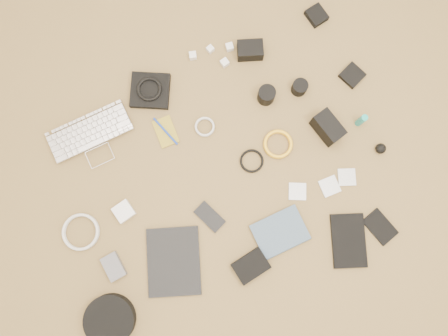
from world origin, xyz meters
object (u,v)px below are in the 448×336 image
object	(u,v)px
tablet	(174,261)
phone	(210,217)
laptop	(95,142)
dslr_camera	(250,50)
headphone_case	(110,320)
paperback	(288,250)

from	to	relation	value
tablet	phone	world-z (taller)	tablet
tablet	laptop	bearing A→B (deg)	121.07
dslr_camera	laptop	bearing A→B (deg)	-152.01
headphone_case	paperback	size ratio (longest dim) A/B	0.96
laptop	dslr_camera	bearing A→B (deg)	5.88
headphone_case	paperback	distance (m)	0.78
tablet	paperback	xyz separation A→B (m)	(0.46, -0.13, 0.00)
dslr_camera	tablet	xyz separation A→B (m)	(-0.63, -0.73, -0.03)
dslr_camera	paperback	distance (m)	0.87
laptop	phone	distance (m)	0.59
phone	paperback	xyz separation A→B (m)	(0.26, -0.25, 0.01)
phone	headphone_case	xyz separation A→B (m)	(-0.52, -0.24, 0.02)
dslr_camera	phone	world-z (taller)	dslr_camera
dslr_camera	tablet	distance (m)	0.96
dslr_camera	phone	distance (m)	0.74
laptop	phone	bearing A→B (deg)	-58.11
laptop	paperback	world-z (taller)	laptop
phone	laptop	bearing A→B (deg)	101.12
headphone_case	paperback	bearing A→B (deg)	-0.44
tablet	phone	xyz separation A→B (m)	(0.20, 0.12, -0.00)
headphone_case	tablet	bearing A→B (deg)	21.16
dslr_camera	headphone_case	xyz separation A→B (m)	(-0.94, -0.85, -0.00)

